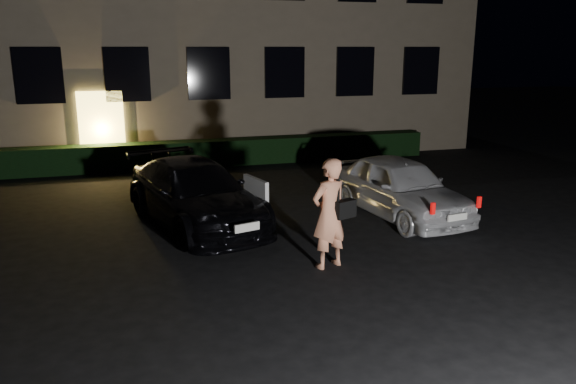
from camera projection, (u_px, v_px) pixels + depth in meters
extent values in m
plane|color=black|center=(313.00, 292.00, 9.08)|extent=(80.00, 80.00, 0.00)
cube|color=#FFDE5A|center=(102.00, 131.00, 18.01)|extent=(1.40, 0.10, 2.50)
cube|color=black|center=(39.00, 76.00, 17.11)|extent=(1.40, 0.10, 1.70)
cube|color=black|center=(127.00, 75.00, 17.81)|extent=(1.40, 0.10, 1.70)
cube|color=black|center=(209.00, 74.00, 18.51)|extent=(1.40, 0.10, 1.70)
cube|color=black|center=(285.00, 73.00, 19.20)|extent=(1.40, 0.10, 1.70)
cube|color=black|center=(355.00, 72.00, 19.90)|extent=(1.40, 0.10, 1.70)
cube|color=black|center=(421.00, 71.00, 20.59)|extent=(1.40, 0.10, 1.70)
cube|color=black|center=(214.00, 153.00, 18.74)|extent=(15.00, 0.70, 0.85)
imported|color=black|center=(195.00, 194.00, 12.43)|extent=(3.17, 5.17, 1.40)
cube|color=white|center=(256.00, 189.00, 12.18)|extent=(0.35, 0.99, 0.47)
cube|color=silver|center=(247.00, 227.00, 10.39)|extent=(0.50, 0.18, 0.16)
imported|color=silver|center=(400.00, 187.00, 13.02)|extent=(2.19, 4.29, 1.40)
cube|color=red|center=(433.00, 209.00, 11.04)|extent=(0.09, 0.06, 0.23)
cube|color=red|center=(479.00, 202.00, 11.50)|extent=(0.09, 0.06, 0.23)
cube|color=silver|center=(457.00, 217.00, 11.28)|extent=(0.47, 0.10, 0.14)
imported|color=tan|center=(329.00, 213.00, 9.89)|extent=(0.85, 0.71, 2.00)
cube|color=black|center=(345.00, 209.00, 9.91)|extent=(0.45, 0.31, 0.32)
cube|color=black|center=(338.00, 185.00, 9.76)|extent=(0.07, 0.08, 0.62)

